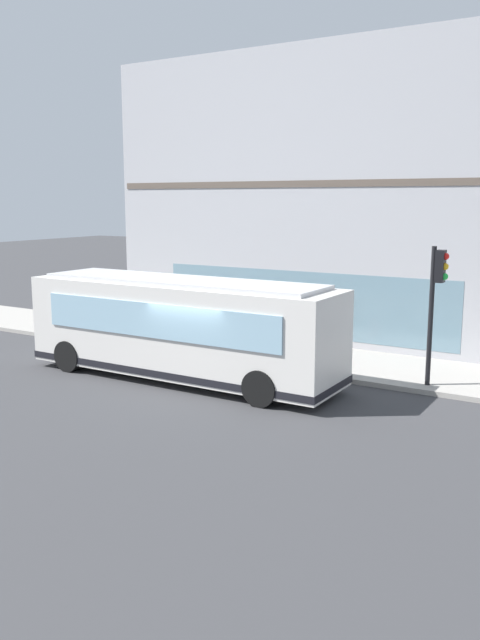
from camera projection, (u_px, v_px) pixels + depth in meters
name	position (u px, v px, depth m)	size (l,w,h in m)	color
ground	(202.00, 387.00, 19.24)	(120.00, 120.00, 0.00)	#38383A
sidewalk_curb	(275.00, 354.00, 23.04)	(3.87, 40.00, 0.15)	#9E9991
building_corner	(350.00, 199.00, 27.54)	(9.15, 16.66, 10.81)	#A8A8AD
city_bus_nearside	(181.00, 329.00, 19.90)	(2.60, 10.04, 3.07)	silver
traffic_light_near_corner	(437.00, 290.00, 18.42)	(0.32, 0.49, 3.97)	black
fire_hydrant	(320.00, 352.00, 21.40)	(0.35, 0.35, 0.74)	red
pedestrian_walking_along_curb	(108.00, 306.00, 27.38)	(0.32, 0.32, 1.56)	#3F8C4C
pedestrian_by_light_pole	(237.00, 314.00, 24.70)	(0.32, 0.32, 1.79)	#8C3F8C
newspaper_vending_box	(301.00, 339.00, 22.97)	(0.44, 0.42, 0.90)	#BF3F19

